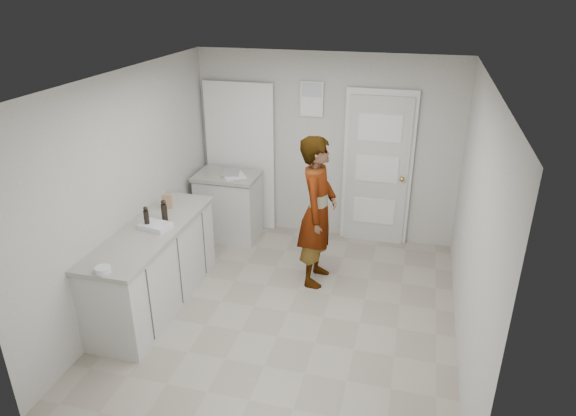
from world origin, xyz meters
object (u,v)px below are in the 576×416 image
(oil_cruet_b, at_px, (146,218))
(cake_mix_box, at_px, (167,201))
(egg_bowl, at_px, (103,270))
(oil_cruet_a, at_px, (164,211))
(person, at_px, (318,212))
(spice_jar, at_px, (166,217))
(baking_dish, at_px, (155,226))

(oil_cruet_b, bearing_deg, cake_mix_box, 93.27)
(egg_bowl, bearing_deg, cake_mix_box, 93.49)
(oil_cruet_b, bearing_deg, oil_cruet_a, 60.49)
(egg_bowl, bearing_deg, oil_cruet_b, 93.61)
(person, distance_m, cake_mix_box, 1.71)
(spice_jar, bearing_deg, egg_bowl, -91.95)
(oil_cruet_a, distance_m, baking_dish, 0.20)
(oil_cruet_b, xyz_separation_m, baking_dish, (0.08, 0.02, -0.09))
(spice_jar, height_order, oil_cruet_a, oil_cruet_a)
(oil_cruet_b, height_order, egg_bowl, oil_cruet_b)
(oil_cruet_a, xyz_separation_m, baking_dish, (-0.03, -0.17, -0.10))
(person, height_order, oil_cruet_b, person)
(person, xyz_separation_m, oil_cruet_a, (-1.52, -0.74, 0.16))
(cake_mix_box, bearing_deg, spice_jar, -80.43)
(person, height_order, baking_dish, person)
(cake_mix_box, relative_size, egg_bowl, 1.24)
(egg_bowl, bearing_deg, person, 49.45)
(oil_cruet_a, bearing_deg, spice_jar, 108.22)
(cake_mix_box, relative_size, oil_cruet_a, 0.66)
(person, bearing_deg, egg_bowl, 141.41)
(person, bearing_deg, oil_cruet_b, 121.69)
(spice_jar, bearing_deg, cake_mix_box, 112.93)
(spice_jar, height_order, egg_bowl, spice_jar)
(oil_cruet_a, relative_size, baking_dish, 0.75)
(spice_jar, bearing_deg, baking_dish, -93.82)
(person, bearing_deg, spice_jar, 116.70)
(baking_dish, height_order, egg_bowl, same)
(cake_mix_box, height_order, baking_dish, cake_mix_box)
(oil_cruet_a, bearing_deg, person, 25.96)
(spice_jar, distance_m, oil_cruet_b, 0.26)
(oil_cruet_b, relative_size, baking_dish, 0.73)
(cake_mix_box, xyz_separation_m, oil_cruet_b, (0.03, -0.52, 0.03))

